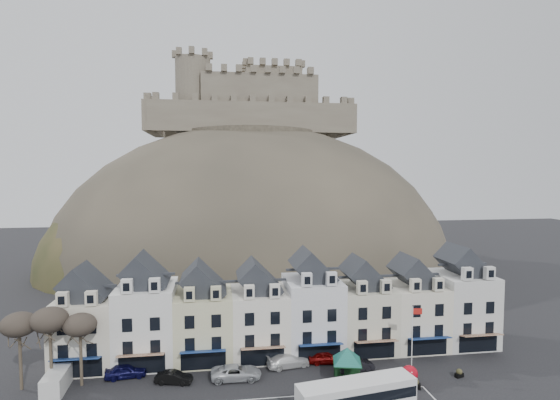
# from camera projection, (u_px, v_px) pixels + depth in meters

# --- Properties ---
(townhouse_terrace) EXTENTS (54.40, 9.35, 11.80)m
(townhouse_terrace) POSITION_uv_depth(u_px,v_px,m) (287.00, 311.00, 55.00)
(townhouse_terrace) COLOR beige
(townhouse_terrace) RESTS_ON ground
(castle_hill) EXTENTS (100.00, 76.00, 68.00)m
(castle_hill) POSITION_uv_depth(u_px,v_px,m) (257.00, 263.00, 107.83)
(castle_hill) COLOR #353229
(castle_hill) RESTS_ON ground
(castle) EXTENTS (50.20, 22.20, 22.00)m
(castle) POSITION_uv_depth(u_px,v_px,m) (251.00, 103.00, 111.90)
(castle) COLOR brown
(castle) RESTS_ON ground
(tree_left_far) EXTENTS (3.61, 3.61, 8.24)m
(tree_left_far) POSITION_uv_depth(u_px,v_px,m) (19.00, 325.00, 45.33)
(tree_left_far) COLOR #372D23
(tree_left_far) RESTS_ON ground
(tree_left_mid) EXTENTS (3.78, 3.78, 8.64)m
(tree_left_mid) POSITION_uv_depth(u_px,v_px,m) (50.00, 320.00, 45.74)
(tree_left_mid) COLOR #372D23
(tree_left_mid) RESTS_ON ground
(tree_left_near) EXTENTS (3.43, 3.43, 7.84)m
(tree_left_near) POSITION_uv_depth(u_px,v_px,m) (80.00, 325.00, 46.21)
(tree_left_near) COLOR #372D23
(tree_left_near) RESTS_ON ground
(bus) EXTENTS (11.77, 4.48, 3.24)m
(bus) POSITION_uv_depth(u_px,v_px,m) (356.00, 396.00, 41.02)
(bus) COLOR #262628
(bus) RESTS_ON ground
(bus_shelter) EXTENTS (5.83, 5.83, 3.80)m
(bus_shelter) POSITION_uv_depth(u_px,v_px,m) (347.00, 355.00, 47.30)
(bus_shelter) COLOR black
(bus_shelter) RESTS_ON ground
(red_buoy) EXTENTS (1.80, 1.80, 2.17)m
(red_buoy) POSITION_uv_depth(u_px,v_px,m) (410.00, 375.00, 46.55)
(red_buoy) COLOR black
(red_buoy) RESTS_ON ground
(flagpole) EXTENTS (1.11, 0.23, 7.72)m
(flagpole) POSITION_uv_depth(u_px,v_px,m) (413.00, 335.00, 49.19)
(flagpole) COLOR silver
(flagpole) RESTS_ON ground
(white_van) EXTENTS (2.15, 4.62, 2.08)m
(white_van) POSITION_uv_depth(u_px,v_px,m) (56.00, 382.00, 45.28)
(white_van) COLOR silver
(white_van) RESTS_ON ground
(planter_west) EXTENTS (1.25, 0.94, 1.12)m
(planter_west) POSITION_uv_depth(u_px,v_px,m) (415.00, 384.00, 45.93)
(planter_west) COLOR black
(planter_west) RESTS_ON ground
(planter_east) EXTENTS (1.05, 0.74, 0.96)m
(planter_east) POSITION_uv_depth(u_px,v_px,m) (459.00, 373.00, 48.46)
(planter_east) COLOR black
(planter_east) RESTS_ON ground
(car_navy) EXTENTS (4.65, 2.35, 1.52)m
(car_navy) POSITION_uv_depth(u_px,v_px,m) (126.00, 371.00, 48.36)
(car_navy) COLOR #0B0B37
(car_navy) RESTS_ON ground
(car_black) EXTENTS (4.16, 2.16, 1.30)m
(car_black) POSITION_uv_depth(u_px,v_px,m) (174.00, 378.00, 47.02)
(car_black) COLOR black
(car_black) RESTS_ON ground
(car_silver) EXTENTS (5.51, 2.67, 1.54)m
(car_silver) POSITION_uv_depth(u_px,v_px,m) (236.00, 372.00, 47.96)
(car_silver) COLOR #B3B7BC
(car_silver) RESTS_ON ground
(car_white) EXTENTS (5.42, 3.03, 1.48)m
(car_white) POSITION_uv_depth(u_px,v_px,m) (288.00, 361.00, 51.01)
(car_white) COLOR silver
(car_white) RESTS_ON ground
(car_maroon) EXTENTS (4.50, 2.21, 1.48)m
(car_maroon) POSITION_uv_depth(u_px,v_px,m) (326.00, 357.00, 51.97)
(car_maroon) COLOR #630605
(car_maroon) RESTS_ON ground
(car_charcoal) EXTENTS (4.60, 2.31, 1.45)m
(car_charcoal) POSITION_uv_depth(u_px,v_px,m) (355.00, 365.00, 49.91)
(car_charcoal) COLOR black
(car_charcoal) RESTS_ON ground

